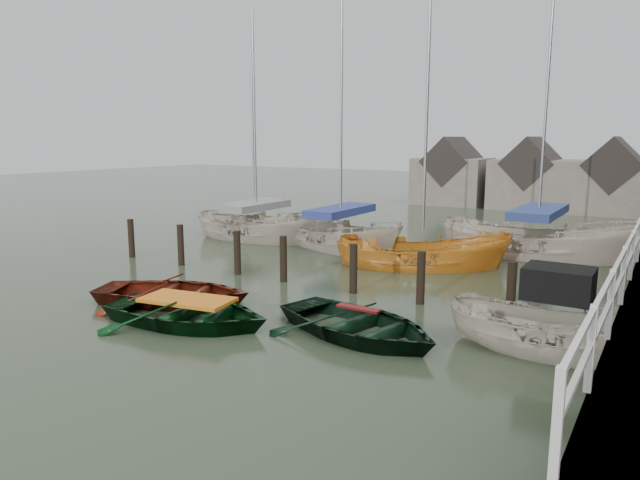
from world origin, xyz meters
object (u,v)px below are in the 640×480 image
Objects in this scene: rowboat_dkgreen at (358,336)px; sailboat_a at (257,238)px; motorboat at (552,349)px; sailboat_e at (255,231)px; sailboat_b at (341,247)px; sailboat_d at (536,254)px; rowboat_red at (174,303)px; rowboat_green at (188,324)px; sailboat_c at (422,266)px.

rowboat_dkgreen is 12.74m from sailboat_a.
sailboat_e reaches higher than motorboat.
rowboat_dkgreen is 0.37× the size of sailboat_b.
rowboat_dkgreen is 11.22m from sailboat_d.
sailboat_b is at bearing -22.24° from rowboat_red.
sailboat_d is at bearing -50.02° from sailboat_b.
rowboat_green is at bearing 156.78° from sailboat_d.
rowboat_green is 0.32× the size of sailboat_d.
sailboat_c is at bearing -82.51° from sailboat_e.
sailboat_b is (-5.43, 8.60, 0.06)m from rowboat_dkgreen.
sailboat_a is at bearing 61.17° from motorboat.
sailboat_c is at bearing 25.98° from rowboat_dkgreen.
sailboat_d is at bearing -60.55° from sailboat_c.
sailboat_a reaches higher than rowboat_red.
sailboat_d reaches higher than rowboat_green.
motorboat is 8.00m from sailboat_c.
rowboat_green is 0.95× the size of motorboat.
rowboat_red is 8.94m from sailboat_b.
rowboat_red is 0.40× the size of sailboat_c.
motorboat reaches higher than rowboat_dkgreen.
sailboat_c is 1.14× the size of sailboat_e.
rowboat_red is 8.50m from sailboat_c.
rowboat_green is 3.99m from rowboat_dkgreen.
sailboat_b reaches higher than sailboat_c.
sailboat_c is (2.28, 8.63, 0.01)m from rowboat_green.
motorboat is at bearing -108.99° from sailboat_b.
rowboat_green is (1.59, -1.06, 0.00)m from rowboat_red.
motorboat is at bearing -97.78° from sailboat_e.
rowboat_green is 0.45× the size of sailboat_e.
rowboat_green is 7.96m from motorboat.
sailboat_e is at bearing 59.14° from motorboat.
sailboat_d is at bearing 7.24° from rowboat_dkgreen.
sailboat_e is (-10.67, 9.78, 0.06)m from rowboat_dkgreen.
rowboat_red is 1.00× the size of rowboat_green.
rowboat_red is 13.31m from sailboat_d.
sailboat_a is (-9.52, 8.47, 0.06)m from rowboat_dkgreen.
sailboat_a is at bearing 62.96° from rowboat_dkgreen.
sailboat_a reaches higher than rowboat_dkgreen.
rowboat_red reaches higher than rowboat_dkgreen.
sailboat_c is 9.56m from sailboat_e.
sailboat_b is 4.20m from sailboat_c.
sailboat_c reaches higher than rowboat_dkgreen.
sailboat_a is at bearing 57.37° from sailboat_c.
sailboat_d is (2.89, 3.89, 0.05)m from sailboat_c.
sailboat_c is at bearing -89.17° from sailboat_b.
sailboat_e is (-5.24, 1.18, -0.00)m from sailboat_b.
sailboat_a is 4.09m from sailboat_b.
rowboat_dkgreen is 10.17m from sailboat_b.
sailboat_a is 1.03× the size of sailboat_c.
sailboat_d is 1.42× the size of sailboat_e.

